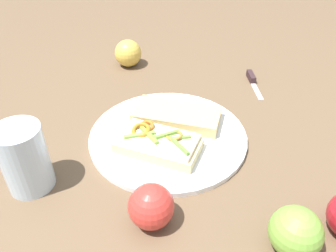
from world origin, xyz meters
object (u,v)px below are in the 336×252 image
at_px(bread_slice_side, 177,116).
at_px(apple_1, 128,53).
at_px(plate, 168,136).
at_px(sandwich, 158,143).
at_px(apple_3, 295,232).
at_px(knife, 253,80).
at_px(apple_0, 151,206).
at_px(drinking_glass, 24,158).

distance_m(bread_slice_side, apple_1, 0.30).
xyz_separation_m(plate, sandwich, (0.05, -0.01, 0.02)).
distance_m(apple_3, knife, 0.47).
height_order(plate, apple_1, apple_1).
height_order(sandwich, apple_0, apple_0).
height_order(sandwich, knife, sandwich).
bearing_deg(sandwich, plate, -90.97).
xyz_separation_m(bread_slice_side, drinking_glass, (0.19, -0.23, 0.04)).
height_order(sandwich, bread_slice_side, sandwich).
xyz_separation_m(sandwich, apple_0, (0.15, 0.01, 0.01)).
distance_m(bread_slice_side, knife, 0.26).
bearing_deg(apple_0, plate, 177.85).
bearing_deg(drinking_glass, plate, 123.01).
distance_m(sandwich, apple_0, 0.15).
bearing_deg(apple_1, bread_slice_side, 29.78).
relative_size(plate, apple_1, 4.32).
relative_size(sandwich, knife, 1.38).
bearing_deg(knife, apple_3, -8.33).
relative_size(apple_1, apple_3, 0.98).
xyz_separation_m(sandwich, bread_slice_side, (-0.09, 0.03, -0.00)).
height_order(plate, apple_3, apple_3).
relative_size(plate, drinking_glass, 2.64).
xyz_separation_m(bread_slice_side, apple_0, (0.25, -0.02, 0.01)).
bearing_deg(sandwich, apple_3, 155.27).
bearing_deg(knife, apple_0, -32.77).
distance_m(sandwich, apple_3, 0.28).
relative_size(sandwich, bread_slice_side, 0.97).
bearing_deg(knife, drinking_glass, -55.46).
height_order(bread_slice_side, apple_0, apple_0).
height_order(plate, drinking_glass, drinking_glass).
height_order(bread_slice_side, apple_3, apple_3).
xyz_separation_m(apple_3, drinking_glass, (-0.09, -0.41, 0.02)).
height_order(plate, sandwich, sandwich).
bearing_deg(bread_slice_side, apple_1, -49.88).
relative_size(bread_slice_side, apple_3, 2.40).
xyz_separation_m(apple_1, knife, (0.07, 0.33, -0.03)).
xyz_separation_m(sandwich, apple_1, (-0.35, -0.12, 0.01)).
height_order(apple_1, apple_3, apple_3).
relative_size(apple_1, drinking_glass, 0.61).
bearing_deg(bread_slice_side, plate, 83.79).
distance_m(apple_1, apple_3, 0.63).
height_order(apple_0, apple_1, apple_1).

